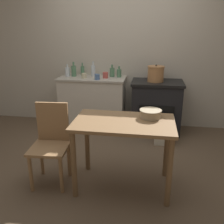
% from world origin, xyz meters
% --- Properties ---
extents(ground_plane, '(14.00, 14.00, 0.00)m').
position_xyz_m(ground_plane, '(0.00, 0.00, 0.00)').
color(ground_plane, brown).
extents(wall_back, '(8.00, 0.07, 2.55)m').
position_xyz_m(wall_back, '(0.00, 1.58, 1.27)').
color(wall_back, beige).
rests_on(wall_back, ground_plane).
extents(counter_cabinet, '(1.12, 0.55, 0.88)m').
position_xyz_m(counter_cabinet, '(-0.47, 1.29, 0.44)').
color(counter_cabinet, beige).
rests_on(counter_cabinet, ground_plane).
extents(stove, '(0.82, 0.59, 0.85)m').
position_xyz_m(stove, '(0.62, 1.27, 0.43)').
color(stove, black).
rests_on(stove, ground_plane).
extents(work_table, '(1.04, 0.63, 0.77)m').
position_xyz_m(work_table, '(0.26, -0.37, 0.64)').
color(work_table, olive).
rests_on(work_table, ground_plane).
extents(chair, '(0.43, 0.43, 0.90)m').
position_xyz_m(chair, '(-0.55, -0.38, 0.48)').
color(chair, '#997047').
rests_on(chair, ground_plane).
extents(flour_sack, '(0.28, 0.19, 0.41)m').
position_xyz_m(flour_sack, '(0.74, 0.78, 0.21)').
color(flour_sack, beige).
rests_on(flour_sack, ground_plane).
extents(stock_pot, '(0.27, 0.27, 0.27)m').
position_xyz_m(stock_pot, '(0.58, 1.26, 0.98)').
color(stock_pot, '#B77A47').
rests_on(stock_pot, stove).
extents(mixing_bowl_large, '(0.23, 0.23, 0.09)m').
position_xyz_m(mixing_bowl_large, '(0.52, -0.23, 0.82)').
color(mixing_bowl_large, tan).
rests_on(mixing_bowl_large, work_table).
extents(bottle_far_left, '(0.08, 0.08, 0.18)m').
position_xyz_m(bottle_far_left, '(-0.03, 1.38, 0.95)').
color(bottle_far_left, '#517F5B').
rests_on(bottle_far_left, counter_cabinet).
extents(bottle_left, '(0.08, 0.08, 0.20)m').
position_xyz_m(bottle_left, '(-0.91, 1.32, 0.96)').
color(bottle_left, silver).
rests_on(bottle_left, counter_cabinet).
extents(bottle_mid_left, '(0.06, 0.06, 0.22)m').
position_xyz_m(bottle_mid_left, '(-0.68, 1.45, 0.97)').
color(bottle_mid_left, '#517F5B').
rests_on(bottle_mid_left, counter_cabinet).
extents(bottle_center_left, '(0.07, 0.07, 0.25)m').
position_xyz_m(bottle_center_left, '(-0.47, 1.39, 0.98)').
color(bottle_center_left, silver).
rests_on(bottle_center_left, counter_cabinet).
extents(bottle_center, '(0.08, 0.08, 0.24)m').
position_xyz_m(bottle_center, '(-0.80, 1.34, 0.98)').
color(bottle_center, '#517F5B').
rests_on(bottle_center, counter_cabinet).
extents(bottle_center_right, '(0.08, 0.08, 0.20)m').
position_xyz_m(bottle_center_right, '(-0.15, 1.40, 0.96)').
color(bottle_center_right, '#517F5B').
rests_on(bottle_center_right, counter_cabinet).
extents(cup_mid_right, '(0.08, 0.08, 0.08)m').
position_xyz_m(cup_mid_right, '(-0.59, 1.21, 0.92)').
color(cup_mid_right, beige).
rests_on(cup_mid_right, counter_cabinet).
extents(cup_right, '(0.08, 0.08, 0.09)m').
position_xyz_m(cup_right, '(-0.35, 1.13, 0.93)').
color(cup_right, '#4C6B99').
rests_on(cup_right, counter_cabinet).
extents(cup_far_right, '(0.09, 0.09, 0.10)m').
position_xyz_m(cup_far_right, '(-0.24, 1.26, 0.93)').
color(cup_far_right, '#B74C42').
rests_on(cup_far_right, counter_cabinet).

